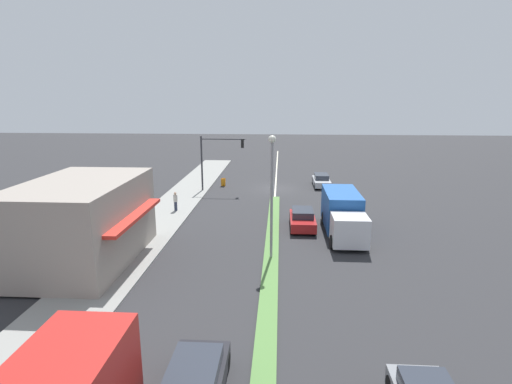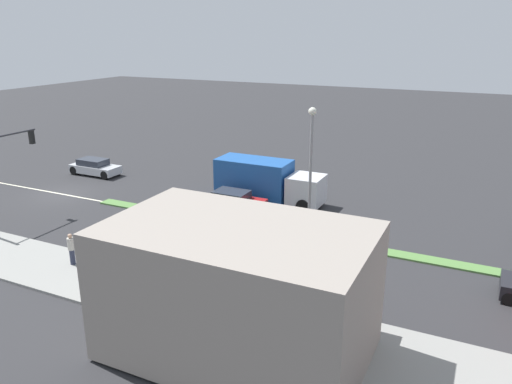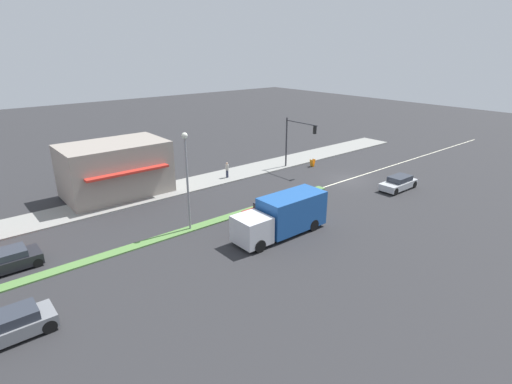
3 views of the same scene
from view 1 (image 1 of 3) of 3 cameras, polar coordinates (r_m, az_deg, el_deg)
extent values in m
plane|color=#2B2B2D|center=(25.58, 2.22, -8.60)|extent=(160.00, 160.00, 0.00)
cube|color=gray|center=(26.82, -17.61, -8.05)|extent=(4.00, 73.00, 0.12)
cube|color=#568442|center=(17.55, 1.47, -19.58)|extent=(0.90, 46.00, 0.10)
cube|color=beige|center=(42.79, 2.79, 0.52)|extent=(0.16, 60.00, 0.01)
cube|color=gray|center=(25.39, -23.57, -3.89)|extent=(5.70, 9.16, 4.81)
cube|color=red|center=(24.00, -16.83, -3.31)|extent=(0.70, 7.33, 0.20)
cylinder|color=#333338|center=(41.30, -7.75, 4.07)|extent=(0.18, 0.18, 5.60)
cylinder|color=#333338|center=(40.59, -4.72, 7.54)|extent=(4.50, 0.12, 0.12)
cube|color=black|center=(40.41, -1.95, 6.91)|extent=(0.28, 0.24, 0.84)
sphere|color=red|center=(40.50, -1.94, 7.31)|extent=(0.18, 0.18, 0.18)
sphere|color=gold|center=(40.53, -1.93, 6.93)|extent=(0.18, 0.18, 0.18)
sphere|color=green|center=(40.57, -1.93, 6.55)|extent=(0.18, 0.18, 0.18)
cylinder|color=gray|center=(23.56, 2.24, -1.31)|extent=(0.16, 0.16, 7.00)
sphere|color=silver|center=(22.90, 2.33, 7.55)|extent=(0.44, 0.44, 0.44)
cylinder|color=#282D42|center=(34.65, -11.40, -1.99)|extent=(0.26, 0.26, 0.79)
cylinder|color=#B7B2A8|center=(34.47, -11.45, -0.86)|extent=(0.34, 0.34, 0.62)
sphere|color=tan|center=(34.37, -11.48, -0.18)|extent=(0.22, 0.22, 0.22)
cube|color=orange|center=(44.08, -4.68, 1.44)|extent=(0.45, 0.21, 0.84)
cube|color=orange|center=(43.77, -4.74, 1.36)|extent=(0.45, 0.21, 0.84)
cube|color=silver|center=(26.54, 13.20, -5.32)|extent=(2.28, 2.20, 1.90)
cube|color=#1E519E|center=(30.07, 12.05, -2.32)|extent=(2.40, 5.10, 2.60)
cylinder|color=black|center=(26.81, 15.47, -7.01)|extent=(0.28, 0.90, 0.90)
cylinder|color=black|center=(26.45, 10.86, -7.04)|extent=(0.28, 0.90, 0.90)
cylinder|color=black|center=(31.74, 13.56, -3.67)|extent=(0.28, 0.90, 0.90)
cylinder|color=black|center=(31.43, 9.67, -3.65)|extent=(0.28, 0.90, 0.90)
cube|color=#2D333D|center=(14.14, -8.92, -23.96)|extent=(1.59, 2.43, 0.44)
cylinder|color=black|center=(15.73, -4.23, -22.93)|extent=(0.22, 0.60, 0.60)
cylinder|color=black|center=(16.01, -10.67, -22.41)|extent=(0.22, 0.60, 0.60)
cube|color=#B7BABF|center=(44.24, 9.32, 1.46)|extent=(1.71, 4.19, 0.62)
cube|color=#2D333D|center=(44.34, 9.32, 2.23)|extent=(1.46, 2.31, 0.50)
cylinder|color=black|center=(42.77, 10.53, 0.78)|extent=(0.22, 0.71, 0.71)
cylinder|color=black|center=(42.61, 8.51, 0.82)|extent=(0.22, 0.71, 0.71)
cylinder|color=black|center=(45.95, 10.05, 1.69)|extent=(0.22, 0.71, 0.71)
cylinder|color=black|center=(45.80, 8.17, 1.72)|extent=(0.22, 0.71, 0.71)
cube|color=#AD1E1E|center=(30.14, 6.65, -4.12)|extent=(1.83, 4.02, 0.69)
cube|color=#2D333D|center=(30.16, 6.66, -2.94)|extent=(1.56, 2.21, 0.49)
cylinder|color=black|center=(28.78, 8.43, -5.43)|extent=(0.22, 0.70, 0.70)
cylinder|color=black|center=(28.69, 5.17, -5.40)|extent=(0.22, 0.70, 0.70)
cylinder|color=black|center=(31.73, 7.97, -3.61)|extent=(0.22, 0.70, 0.70)
cylinder|color=black|center=(31.64, 5.02, -3.58)|extent=(0.22, 0.70, 0.70)
camera|label=2|loc=(29.05, -58.71, 10.42)|focal=35.00mm
camera|label=3|loc=(25.86, 75.00, 11.53)|focal=28.00mm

